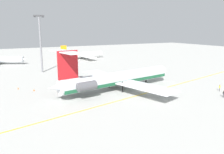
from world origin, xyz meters
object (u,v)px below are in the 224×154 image
Objects in this scene: main_jetliner at (116,79)px; ground_crew_portside at (224,93)px; airliner_mid_left at (83,55)px; safety_cone_wingtip at (34,90)px; safety_cone_tail at (18,88)px; safety_cone_nose at (139,73)px; ground_crew_near_nose at (220,87)px; light_mast at (40,41)px.

ground_crew_portside is at bearing -52.45° from main_jetliner.
main_jetliner is at bearing -108.93° from airliner_mid_left.
airliner_mid_left is 15.16× the size of ground_crew_portside.
main_jetliner is at bearing -25.35° from safety_cone_wingtip.
main_jetliner reaches higher than safety_cone_tail.
ground_crew_portside reaches higher than safety_cone_nose.
ground_crew_near_nose is 64.54m from light_mast.
light_mast is at bearing 176.50° from ground_crew_near_nose.
ground_crew_near_nose is 1.04× the size of ground_crew_portside.
safety_cone_wingtip is at bearing -157.86° from ground_crew_near_nose.
airliner_mid_left reaches higher than ground_crew_portside.
light_mast is at bearing 73.60° from safety_cone_wingtip.
ground_crew_near_nose reaches higher than ground_crew_portside.
main_jetliner reaches higher than ground_crew_near_nose.
safety_cone_nose is 40.47m from safety_cone_wingtip.
safety_cone_tail is (-3.60, 4.10, 0.00)m from safety_cone_wingtip.
ground_crew_portside is at bearing -88.62° from safety_cone_nose.
safety_cone_tail is (-44.37, 33.03, -0.85)m from ground_crew_portside.
airliner_mid_left is at bearing 67.08° from main_jetliner.
safety_cone_nose is 1.00× the size of safety_cone_tail.
main_jetliner is 23.08× the size of ground_crew_portside.
ground_crew_near_nose is 6.13m from ground_crew_portside.
safety_cone_nose is at bearing -32.45° from light_mast.
safety_cone_nose is (-5.20, 31.28, -0.89)m from ground_crew_near_nose.
safety_cone_nose is 1.00× the size of safety_cone_wingtip.
airliner_mid_left is 68.90m from safety_cone_wingtip.
safety_cone_wingtip is 1.00× the size of safety_cone_tail.
light_mast reaches higher than safety_cone_nose.
safety_cone_wingtip is at bearing 107.55° from ground_crew_portside.
light_mast reaches higher than safety_cone_wingtip.
safety_cone_wingtip is 5.46m from safety_cone_tail.
safety_cone_tail is at bearing -116.77° from light_mast.
ground_crew_portside is 3.21× the size of safety_cone_nose.
safety_cone_nose is 43.59m from safety_cone_tail.
light_mast is at bearing 63.23° from safety_cone_tail.
light_mast is at bearing 147.55° from safety_cone_nose.
safety_cone_tail is at bearing -176.60° from safety_cone_nose.
airliner_mid_left is (16.77, 67.63, -0.89)m from main_jetliner.
light_mast reaches higher than main_jetliner.
airliner_mid_left is 86.93m from ground_crew_portside.
safety_cone_nose is (2.66, -51.24, -2.08)m from airliner_mid_left.
safety_cone_nose is at bearing 3.40° from safety_cone_tail.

